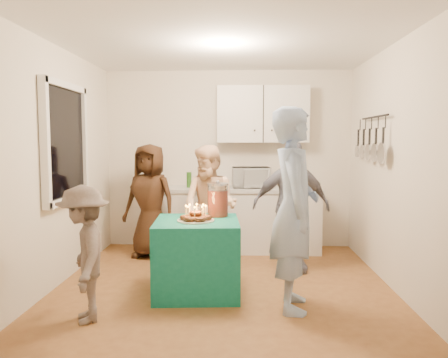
{
  "coord_description": "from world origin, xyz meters",
  "views": [
    {
      "loc": [
        0.19,
        -4.48,
        1.57
      ],
      "look_at": [
        0.0,
        0.35,
        1.15
      ],
      "focal_mm": 35.0,
      "sensor_mm": 36.0,
      "label": 1
    }
  ],
  "objects_px": {
    "man_birthday": "(294,209)",
    "woman_back_center": "(210,207)",
    "punch_jar": "(218,201)",
    "child_near_left": "(84,254)",
    "counter": "(242,221)",
    "party_table": "(197,257)",
    "woman_back_left": "(150,201)",
    "woman_back_right": "(291,206)",
    "microwave": "(251,177)"
  },
  "relations": [
    {
      "from": "man_birthday",
      "to": "woman_back_center",
      "type": "xyz_separation_m",
      "value": [
        -0.87,
        1.25,
        -0.18
      ]
    },
    {
      "from": "punch_jar",
      "to": "child_near_left",
      "type": "height_order",
      "value": "child_near_left"
    },
    {
      "from": "counter",
      "to": "woman_back_center",
      "type": "relative_size",
      "value": 1.44
    },
    {
      "from": "man_birthday",
      "to": "party_table",
      "type": "bearing_deg",
      "value": 70.62
    },
    {
      "from": "man_birthday",
      "to": "woman_back_left",
      "type": "relative_size",
      "value": 1.23
    },
    {
      "from": "child_near_left",
      "to": "woman_back_right",
      "type": "bearing_deg",
      "value": 106.89
    },
    {
      "from": "punch_jar",
      "to": "man_birthday",
      "type": "xyz_separation_m",
      "value": [
        0.74,
        -0.63,
        0.01
      ]
    },
    {
      "from": "party_table",
      "to": "man_birthday",
      "type": "bearing_deg",
      "value": -22.09
    },
    {
      "from": "party_table",
      "to": "woman_back_right",
      "type": "height_order",
      "value": "woman_back_right"
    },
    {
      "from": "party_table",
      "to": "woman_back_center",
      "type": "xyz_separation_m",
      "value": [
        0.08,
        0.86,
        0.38
      ]
    },
    {
      "from": "woman_back_right",
      "to": "child_near_left",
      "type": "relative_size",
      "value": 1.32
    },
    {
      "from": "counter",
      "to": "child_near_left",
      "type": "relative_size",
      "value": 1.84
    },
    {
      "from": "man_birthday",
      "to": "woman_back_left",
      "type": "distance_m",
      "value": 2.48
    },
    {
      "from": "woman_back_center",
      "to": "woman_back_right",
      "type": "xyz_separation_m",
      "value": [
        0.98,
        -0.04,
        0.03
      ]
    },
    {
      "from": "microwave",
      "to": "woman_back_center",
      "type": "distance_m",
      "value": 1.08
    },
    {
      "from": "counter",
      "to": "man_birthday",
      "type": "xyz_separation_m",
      "value": [
        0.48,
        -2.16,
        0.51
      ]
    },
    {
      "from": "party_table",
      "to": "woman_back_right",
      "type": "bearing_deg",
      "value": 37.88
    },
    {
      "from": "counter",
      "to": "woman_back_right",
      "type": "relative_size",
      "value": 1.39
    },
    {
      "from": "punch_jar",
      "to": "woman_back_center",
      "type": "distance_m",
      "value": 0.65
    },
    {
      "from": "microwave",
      "to": "woman_back_right",
      "type": "height_order",
      "value": "woman_back_right"
    },
    {
      "from": "man_birthday",
      "to": "child_near_left",
      "type": "relative_size",
      "value": 1.58
    },
    {
      "from": "microwave",
      "to": "punch_jar",
      "type": "bearing_deg",
      "value": -109.4
    },
    {
      "from": "woman_back_left",
      "to": "woman_back_center",
      "type": "xyz_separation_m",
      "value": [
        0.85,
        -0.53,
        -0.0
      ]
    },
    {
      "from": "microwave",
      "to": "man_birthday",
      "type": "relative_size",
      "value": 0.28
    },
    {
      "from": "man_birthday",
      "to": "woman_back_left",
      "type": "bearing_deg",
      "value": 46.81
    },
    {
      "from": "party_table",
      "to": "woman_back_left",
      "type": "bearing_deg",
      "value": 119.13
    },
    {
      "from": "counter",
      "to": "woman_back_left",
      "type": "relative_size",
      "value": 1.44
    },
    {
      "from": "counter",
      "to": "child_near_left",
      "type": "bearing_deg",
      "value": -118.53
    },
    {
      "from": "microwave",
      "to": "woman_back_center",
      "type": "xyz_separation_m",
      "value": [
        -0.52,
        -0.91,
        -0.29
      ]
    },
    {
      "from": "man_birthday",
      "to": "woman_back_right",
      "type": "xyz_separation_m",
      "value": [
        0.11,
        1.21,
        -0.15
      ]
    },
    {
      "from": "counter",
      "to": "woman_back_right",
      "type": "bearing_deg",
      "value": -58.01
    },
    {
      "from": "woman_back_left",
      "to": "child_near_left",
      "type": "distance_m",
      "value": 2.15
    },
    {
      "from": "microwave",
      "to": "punch_jar",
      "type": "height_order",
      "value": "microwave"
    },
    {
      "from": "woman_back_center",
      "to": "party_table",
      "type": "bearing_deg",
      "value": -70.81
    },
    {
      "from": "woman_back_right",
      "to": "child_near_left",
      "type": "bearing_deg",
      "value": -142.45
    },
    {
      "from": "man_birthday",
      "to": "woman_back_left",
      "type": "height_order",
      "value": "man_birthday"
    },
    {
      "from": "man_birthday",
      "to": "woman_back_center",
      "type": "height_order",
      "value": "man_birthday"
    },
    {
      "from": "man_birthday",
      "to": "woman_back_right",
      "type": "relative_size",
      "value": 1.19
    },
    {
      "from": "counter",
      "to": "woman_back_right",
      "type": "height_order",
      "value": "woman_back_right"
    },
    {
      "from": "party_table",
      "to": "woman_back_left",
      "type": "relative_size",
      "value": 0.55
    },
    {
      "from": "man_birthday",
      "to": "child_near_left",
      "type": "xyz_separation_m",
      "value": [
        -1.85,
        -0.37,
        -0.35
      ]
    },
    {
      "from": "microwave",
      "to": "woman_back_right",
      "type": "bearing_deg",
      "value": -69.04
    },
    {
      "from": "man_birthday",
      "to": "counter",
      "type": "bearing_deg",
      "value": 15.32
    },
    {
      "from": "party_table",
      "to": "child_near_left",
      "type": "relative_size",
      "value": 0.71
    },
    {
      "from": "woman_back_left",
      "to": "woman_back_right",
      "type": "bearing_deg",
      "value": 0.7
    },
    {
      "from": "man_birthday",
      "to": "child_near_left",
      "type": "distance_m",
      "value": 1.92
    },
    {
      "from": "microwave",
      "to": "woman_back_left",
      "type": "xyz_separation_m",
      "value": [
        -1.37,
        -0.38,
        -0.29
      ]
    },
    {
      "from": "counter",
      "to": "microwave",
      "type": "height_order",
      "value": "microwave"
    },
    {
      "from": "woman_back_left",
      "to": "woman_back_center",
      "type": "height_order",
      "value": "woman_back_left"
    },
    {
      "from": "man_birthday",
      "to": "punch_jar",
      "type": "bearing_deg",
      "value": 52.27
    }
  ]
}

